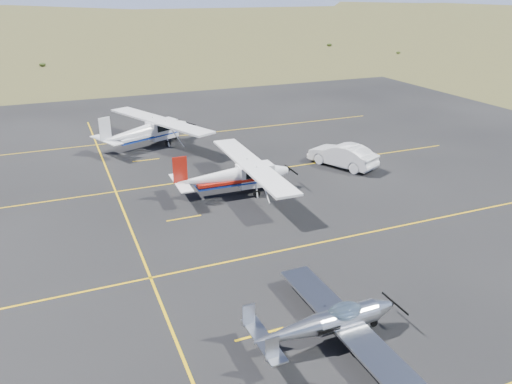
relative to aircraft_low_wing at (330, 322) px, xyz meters
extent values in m
plane|color=#383D1C|center=(0.76, 4.79, -0.83)|extent=(1600.00, 1600.00, 0.00)
cube|color=black|center=(0.76, 11.79, -0.83)|extent=(72.00, 72.00, 0.02)
cube|color=silver|center=(0.59, 0.01, -0.17)|extent=(1.44, 7.96, 0.11)
ellipsoid|color=#99BFD8|center=(0.59, 0.01, 0.25)|extent=(1.46, 0.86, 0.72)
cube|color=silver|center=(-2.67, -0.06, 0.08)|extent=(0.67, 2.66, 0.05)
cube|color=silver|center=(-2.78, -1.03, 0.47)|extent=(0.49, 0.06, 0.88)
cube|color=silver|center=(-2.82, 0.91, 0.47)|extent=(0.49, 0.06, 0.88)
cylinder|color=black|center=(2.00, 0.04, -0.67)|extent=(0.30, 0.09, 0.30)
cylinder|color=black|center=(0.44, -1.05, -0.65)|extent=(0.35, 0.10, 0.35)
cylinder|color=black|center=(0.39, 1.07, -0.65)|extent=(0.35, 0.10, 0.35)
cube|color=white|center=(3.05, 14.60, 0.25)|extent=(2.26, 1.20, 1.37)
cube|color=white|center=(2.85, 14.60, 0.96)|extent=(1.74, 11.21, 0.14)
cube|color=black|center=(3.05, 14.60, 0.53)|extent=(1.65, 1.23, 0.56)
cube|color=#A5190D|center=(1.73, 14.62, 0.14)|extent=(5.10, 1.26, 0.18)
cube|color=#A5190D|center=(-1.73, 14.67, 1.21)|extent=(0.87, 0.08, 1.63)
cube|color=white|center=(-1.73, 14.67, 0.40)|extent=(0.81, 3.27, 0.06)
cylinder|color=black|center=(4.37, 14.58, -0.64)|extent=(0.37, 0.11, 0.37)
cylinder|color=black|center=(2.73, 13.54, -0.60)|extent=(0.45, 0.14, 0.45)
cylinder|color=black|center=(2.76, 15.67, -0.60)|extent=(0.45, 0.14, 0.45)
cube|color=white|center=(-0.04, 27.34, 0.33)|extent=(2.71, 2.12, 1.48)
cube|color=white|center=(-0.24, 27.25, 1.10)|extent=(6.37, 11.73, 0.15)
cube|color=black|center=(-0.04, 27.34, 0.64)|extent=(2.13, 1.90, 0.60)
cube|color=white|center=(-1.34, 26.77, 0.22)|extent=(5.54, 3.36, 0.20)
cube|color=white|center=(-4.76, 25.29, 1.37)|extent=(0.88, 0.44, 1.75)
cube|color=white|center=(-4.76, 25.29, 0.49)|extent=(2.15, 3.54, 0.07)
cylinder|color=black|center=(1.27, 27.91, -0.63)|extent=(0.41, 0.26, 0.39)
cylinder|color=black|center=(0.12, 26.15, -0.58)|extent=(0.50, 0.32, 0.48)
cylinder|color=black|center=(-0.80, 28.26, -0.58)|extent=(0.50, 0.32, 0.48)
imported|color=white|center=(10.66, 16.46, 0.02)|extent=(3.75, 5.36, 1.68)
camera|label=1|loc=(-8.22, -12.77, 11.30)|focal=35.00mm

